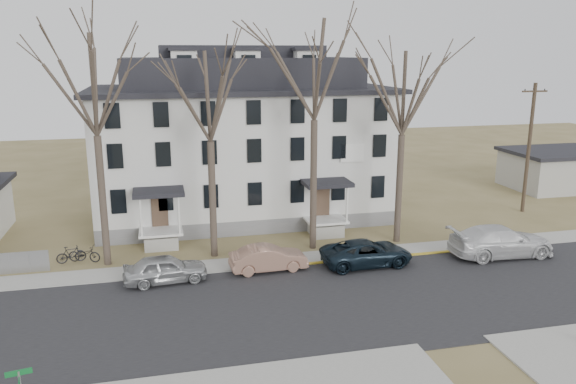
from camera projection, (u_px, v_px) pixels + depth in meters
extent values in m
plane|color=olive|center=(350.00, 323.00, 24.81)|extent=(120.00, 120.00, 0.00)
cube|color=#27272A|center=(336.00, 303.00, 26.70)|extent=(120.00, 10.00, 0.04)
cube|color=#A09F97|center=(304.00, 259.00, 32.37)|extent=(120.00, 2.00, 0.08)
cube|color=gold|center=(391.00, 258.00, 32.62)|extent=(14.00, 0.25, 0.06)
cube|color=slate|center=(244.00, 208.00, 41.25)|extent=(20.00, 10.00, 1.00)
cube|color=silver|center=(242.00, 147.00, 40.16)|extent=(20.00, 10.00, 8.00)
cube|color=black|center=(241.00, 89.00, 39.16)|extent=(20.80, 10.80, 0.30)
cube|color=black|center=(241.00, 72.00, 38.88)|extent=(16.00, 7.00, 2.00)
cube|color=black|center=(241.00, 52.00, 38.54)|extent=(11.00, 4.50, 0.80)
cube|color=white|center=(161.00, 231.00, 34.18)|extent=(2.60, 2.00, 0.16)
cube|color=white|center=(326.00, 220.00, 36.49)|extent=(2.60, 2.00, 0.16)
cube|color=white|center=(352.00, 153.00, 36.74)|extent=(1.60, 0.08, 1.20)
cube|color=#A09F97|center=(557.00, 171.00, 49.06)|extent=(8.00, 6.00, 3.00)
cube|color=black|center=(559.00, 152.00, 48.65)|extent=(8.50, 6.50, 0.30)
cylinder|color=#473B31|center=(103.00, 202.00, 30.76)|extent=(0.40, 0.40, 7.28)
cylinder|color=#473B31|center=(213.00, 200.00, 32.14)|extent=(0.40, 0.40, 6.76)
cylinder|color=#473B31|center=(313.00, 186.00, 33.34)|extent=(0.40, 0.40, 7.80)
cylinder|color=#473B31|center=(399.00, 189.00, 34.68)|extent=(0.40, 0.40, 6.76)
cylinder|color=#3D3023|center=(529.00, 149.00, 40.95)|extent=(0.28, 0.28, 9.50)
cube|color=#3D3023|center=(535.00, 91.00, 39.95)|extent=(2.00, 0.12, 0.12)
imported|color=#ADAEAF|center=(165.00, 269.00, 28.93)|extent=(4.40, 2.09, 1.45)
imported|color=#986E5B|center=(268.00, 259.00, 30.50)|extent=(4.27, 1.66, 1.39)
imported|color=black|center=(367.00, 253.00, 31.28)|extent=(5.18, 2.50, 1.42)
imported|color=silver|center=(501.00, 242.00, 32.66)|extent=(6.19, 2.65, 1.78)
imported|color=black|center=(84.00, 254.00, 31.76)|extent=(1.95, 1.19, 0.97)
imported|color=black|center=(71.00, 255.00, 31.67)|extent=(1.67, 0.79, 0.97)
cube|color=#0C5926|center=(19.00, 373.00, 16.40)|extent=(0.74, 0.03, 0.18)
cube|color=#0C5926|center=(19.00, 379.00, 16.45)|extent=(0.03, 0.74, 0.18)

